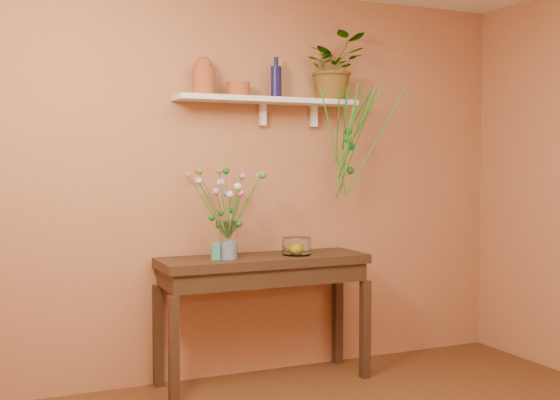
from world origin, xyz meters
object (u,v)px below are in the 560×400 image
glass_vase (228,243)px  bouquet (227,194)px  sideboard (264,274)px  blue_bottle (276,82)px  spider_plant (334,68)px  glass_bowl (297,247)px  terracotta_jug (203,77)px

glass_vase → bouquet: size_ratio=0.54×
sideboard → glass_vase: bearing=-172.2°
bouquet → blue_bottle: bearing=19.6°
spider_plant → sideboard: bearing=-166.4°
blue_bottle → sideboard: bearing=-139.6°
glass_vase → glass_bowl: bearing=0.1°
blue_bottle → glass_bowl: blue_bottle is taller
bouquet → sideboard: bearing=4.7°
blue_bottle → glass_vase: (-0.41, -0.16, -1.08)m
spider_plant → glass_vase: size_ratio=1.90×
terracotta_jug → sideboard: bearing=-18.3°
bouquet → glass_bowl: size_ratio=2.36×
glass_vase → spider_plant: bearing=11.9°
glass_bowl → spider_plant: bearing=25.8°
blue_bottle → glass_bowl: (0.08, -0.16, -1.14)m
terracotta_jug → spider_plant: size_ratio=0.53×
sideboard → spider_plant: size_ratio=2.98×
sideboard → terracotta_jug: 1.38m
spider_plant → glass_vase: spider_plant is taller
blue_bottle → glass_bowl: size_ratio=1.44×
sideboard → spider_plant: bearing=13.6°
sideboard → bouquet: bearing=-175.3°
blue_bottle → bouquet: 0.88m
blue_bottle → glass_vase: bearing=-158.5°
terracotta_jug → glass_bowl: (0.61, -0.16, -1.14)m
sideboard → glass_bowl: glass_bowl is taller
bouquet → glass_bowl: bouquet is taller
glass_bowl → terracotta_jug: bearing=165.2°
spider_plant → terracotta_jug: bearing=-178.6°
sideboard → spider_plant: (0.61, 0.15, 1.44)m
sideboard → bouquet: bouquet is taller
sideboard → glass_bowl: (0.23, -0.04, 0.18)m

